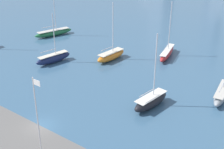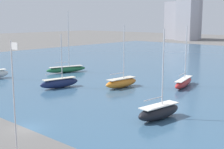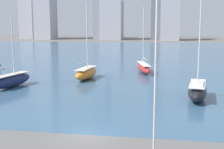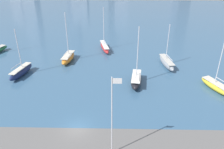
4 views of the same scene
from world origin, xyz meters
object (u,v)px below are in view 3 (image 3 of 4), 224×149
flag_pole (156,70)px  sailboat_black (197,91)px  sailboat_red (144,67)px  sailboat_orange (86,73)px  sailboat_navy (12,80)px

flag_pole → sailboat_black: bearing=76.3°
sailboat_red → sailboat_black: (7.94, -21.22, 0.14)m
flag_pole → sailboat_black: size_ratio=0.94×
flag_pole → sailboat_orange: size_ratio=0.92×
flag_pole → sailboat_black: 20.67m
sailboat_red → sailboat_black: bearing=-82.7°
flag_pole → sailboat_red: (-3.22, 40.64, -5.39)m
sailboat_navy → sailboat_black: sailboat_black is taller
sailboat_navy → sailboat_black: size_ratio=0.87×
flag_pole → sailboat_red: bearing=94.5°
sailboat_black → sailboat_orange: sailboat_orange is taller
sailboat_red → sailboat_black: 22.65m
flag_pole → sailboat_orange: (-12.41, 31.59, -5.30)m
flag_pole → sailboat_orange: 34.35m
flag_pole → sailboat_black: sailboat_black is taller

